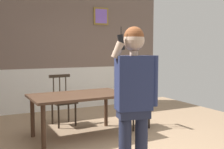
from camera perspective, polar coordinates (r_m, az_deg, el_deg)
name	(u,v)px	position (r m, az deg, el deg)	size (l,w,h in m)	color
room_back_partition	(59,53)	(6.80, -10.93, 4.40)	(5.45, 0.17, 2.89)	#756056
dining_table	(79,99)	(4.66, -6.91, -5.16)	(1.62, 0.97, 0.73)	#4C3323
chair_near_window	(63,101)	(5.47, -10.20, -5.39)	(0.47, 0.47, 0.98)	#2D2319
chair_by_doorway	(138,103)	(5.23, 5.34, -5.91)	(0.48, 0.48, 0.95)	black
person_figure	(134,95)	(2.97, 4.65, -4.26)	(0.53, 0.28, 1.72)	#282E49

